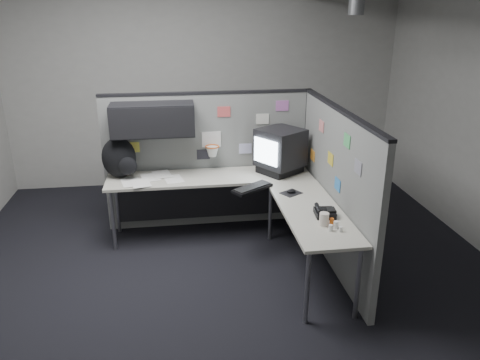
{
  "coord_description": "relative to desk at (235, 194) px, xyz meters",
  "views": [
    {
      "loc": [
        -0.46,
        -3.98,
        2.55
      ],
      "look_at": [
        0.16,
        0.35,
        0.9
      ],
      "focal_mm": 35.0,
      "sensor_mm": 36.0,
      "label": 1
    }
  ],
  "objects": [
    {
      "name": "room",
      "position": [
        0.41,
        -0.7,
        1.48
      ],
      "size": [
        5.62,
        5.62,
        3.22
      ],
      "color": "black",
      "rests_on": "ground"
    },
    {
      "name": "partition_back",
      "position": [
        -0.4,
        0.53,
        0.38
      ],
      "size": [
        2.44,
        0.42,
        1.63
      ],
      "color": "slate",
      "rests_on": "ground"
    },
    {
      "name": "partition_right",
      "position": [
        0.95,
        -0.49,
        0.21
      ],
      "size": [
        0.07,
        2.23,
        1.63
      ],
      "color": "slate",
      "rests_on": "ground"
    },
    {
      "name": "desk",
      "position": [
        0.0,
        0.0,
        0.0
      ],
      "size": [
        2.31,
        2.11,
        0.73
      ],
      "color": "#B4B2A2",
      "rests_on": "ground"
    },
    {
      "name": "monitor",
      "position": [
        0.56,
        0.3,
        0.38
      ],
      "size": [
        0.62,
        0.62,
        0.51
      ],
      "rotation": [
        0.0,
        0.0,
        -0.19
      ],
      "color": "black",
      "rests_on": "desk"
    },
    {
      "name": "keyboard",
      "position": [
        0.16,
        -0.2,
        0.14
      ],
      "size": [
        0.47,
        0.4,
        0.04
      ],
      "rotation": [
        0.0,
        0.0,
        -0.17
      ],
      "color": "black",
      "rests_on": "desk"
    },
    {
      "name": "mouse",
      "position": [
        0.54,
        -0.35,
        0.13
      ],
      "size": [
        0.25,
        0.24,
        0.04
      ],
      "rotation": [
        0.0,
        0.0,
        -0.24
      ],
      "color": "black",
      "rests_on": "desk"
    },
    {
      "name": "phone",
      "position": [
        0.71,
        -0.93,
        0.15
      ],
      "size": [
        0.19,
        0.21,
        0.09
      ],
      "rotation": [
        0.0,
        0.0,
        -0.26
      ],
      "color": "black",
      "rests_on": "desk"
    },
    {
      "name": "bottles",
      "position": [
        0.71,
        -1.19,
        0.15
      ],
      "size": [
        0.12,
        0.15,
        0.07
      ],
      "rotation": [
        0.0,
        0.0,
        -0.11
      ],
      "color": "silver",
      "rests_on": "desk"
    },
    {
      "name": "cup",
      "position": [
        0.65,
        -1.12,
        0.17
      ],
      "size": [
        0.1,
        0.1,
        0.12
      ],
      "primitive_type": "cylinder",
      "rotation": [
        0.0,
        0.0,
        0.17
      ],
      "color": "beige",
      "rests_on": "desk"
    },
    {
      "name": "papers",
      "position": [
        -0.89,
        0.25,
        0.12
      ],
      "size": [
        0.71,
        0.57,
        0.01
      ],
      "rotation": [
        0.0,
        0.0,
        0.22
      ],
      "color": "white",
      "rests_on": "desk"
    },
    {
      "name": "backpack",
      "position": [
        -1.23,
        0.38,
        0.34
      ],
      "size": [
        0.45,
        0.4,
        0.46
      ],
      "rotation": [
        0.0,
        0.0,
        0.36
      ],
      "color": "black",
      "rests_on": "desk"
    }
  ]
}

